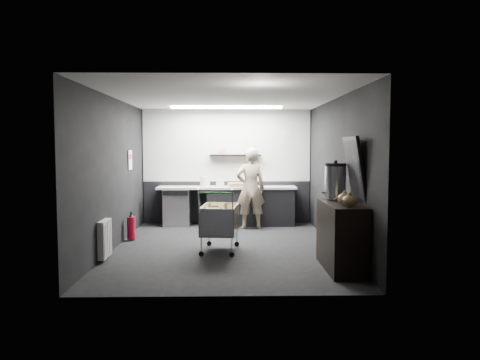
{
  "coord_description": "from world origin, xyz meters",
  "views": [
    {
      "loc": [
        0.08,
        -8.36,
        1.84
      ],
      "look_at": [
        0.26,
        0.4,
        1.2
      ],
      "focal_mm": 35.0,
      "sensor_mm": 36.0,
      "label": 1
    }
  ],
  "objects": [
    {
      "name": "wall_front",
      "position": [
        0.0,
        -2.75,
        1.35
      ],
      "size": [
        5.5,
        0.0,
        5.5
      ],
      "primitive_type": "plane",
      "rotation": [
        -1.57,
        0.0,
        0.0
      ],
      "color": "black",
      "rests_on": "floor"
    },
    {
      "name": "dado_panel",
      "position": [
        0.0,
        2.73,
        0.5
      ],
      "size": [
        3.95,
        0.02,
        1.0
      ],
      "primitive_type": "cube",
      "color": "black",
      "rests_on": "wall_back"
    },
    {
      "name": "wall_right",
      "position": [
        2.0,
        0.0,
        1.35
      ],
      "size": [
        0.0,
        5.5,
        5.5
      ],
      "primitive_type": "plane",
      "rotation": [
        1.57,
        0.0,
        -1.57
      ],
      "color": "black",
      "rests_on": "floor"
    },
    {
      "name": "floor",
      "position": [
        0.0,
        0.0,
        0.0
      ],
      "size": [
        5.5,
        5.5,
        0.0
      ],
      "primitive_type": "plane",
      "color": "black",
      "rests_on": "ground"
    },
    {
      "name": "white_container",
      "position": [
        -0.15,
        2.37,
        0.98
      ],
      "size": [
        0.19,
        0.15,
        0.16
      ],
      "primitive_type": "cube",
      "rotation": [
        0.0,
        0.0,
        0.02
      ],
      "color": "silver",
      "rests_on": "prep_counter"
    },
    {
      "name": "floating_shelf",
      "position": [
        0.2,
        2.62,
        1.62
      ],
      "size": [
        1.2,
        0.22,
        0.04
      ],
      "primitive_type": "cube",
      "color": "black",
      "rests_on": "wall_back"
    },
    {
      "name": "poster_red_band",
      "position": [
        -1.98,
        1.3,
        1.62
      ],
      "size": [
        0.02,
        0.22,
        0.1
      ],
      "primitive_type": "cube",
      "color": "red",
      "rests_on": "poster"
    },
    {
      "name": "prep_counter",
      "position": [
        0.14,
        2.42,
        0.46
      ],
      "size": [
        3.2,
        0.61,
        0.9
      ],
      "color": "black",
      "rests_on": "floor"
    },
    {
      "name": "fire_extinguisher",
      "position": [
        -1.85,
        0.7,
        0.26
      ],
      "size": [
        0.16,
        0.16,
        0.53
      ],
      "color": "#BA0C28",
      "rests_on": "floor"
    },
    {
      "name": "wall_left",
      "position": [
        -2.0,
        0.0,
        1.35
      ],
      "size": [
        0.0,
        5.5,
        5.5
      ],
      "primitive_type": "plane",
      "rotation": [
        1.57,
        0.0,
        1.57
      ],
      "color": "black",
      "rests_on": "floor"
    },
    {
      "name": "kitchen_wall_panel",
      "position": [
        0.0,
        2.73,
        1.85
      ],
      "size": [
        3.95,
        0.02,
        1.7
      ],
      "primitive_type": "cube",
      "color": "#BBBCB7",
      "rests_on": "wall_back"
    },
    {
      "name": "wall_clock",
      "position": [
        1.4,
        2.72,
        2.15
      ],
      "size": [
        0.2,
        0.03,
        0.2
      ],
      "primitive_type": "cylinder",
      "rotation": [
        1.57,
        0.0,
        0.0
      ],
      "color": "silver",
      "rests_on": "wall_back"
    },
    {
      "name": "ceiling_strip",
      "position": [
        0.0,
        1.85,
        2.67
      ],
      "size": [
        2.4,
        0.2,
        0.04
      ],
      "primitive_type": "cube",
      "color": "white",
      "rests_on": "ceiling"
    },
    {
      "name": "radiator",
      "position": [
        -1.94,
        -0.9,
        0.35
      ],
      "size": [
        0.1,
        0.5,
        0.6
      ],
      "primitive_type": "cube",
      "color": "silver",
      "rests_on": "wall_left"
    },
    {
      "name": "ceiling",
      "position": [
        0.0,
        0.0,
        2.7
      ],
      "size": [
        5.5,
        5.5,
        0.0
      ],
      "primitive_type": "plane",
      "rotation": [
        3.14,
        0.0,
        0.0
      ],
      "color": "silver",
      "rests_on": "wall_back"
    },
    {
      "name": "pink_tub",
      "position": [
        -0.5,
        2.42,
        1.01
      ],
      "size": [
        0.23,
        0.23,
        0.23
      ],
      "primitive_type": "cylinder",
      "color": "silver",
      "rests_on": "prep_counter"
    },
    {
      "name": "wall_back",
      "position": [
        0.0,
        2.75,
        1.35
      ],
      "size": [
        5.5,
        0.0,
        5.5
      ],
      "primitive_type": "plane",
      "rotation": [
        1.57,
        0.0,
        0.0
      ],
      "color": "black",
      "rests_on": "floor"
    },
    {
      "name": "sideboard",
      "position": [
        1.74,
        -1.49,
        0.63
      ],
      "size": [
        0.57,
        1.32,
        1.98
      ],
      "color": "black",
      "rests_on": "floor"
    },
    {
      "name": "cardboard_box",
      "position": [
        0.27,
        2.37,
        0.95
      ],
      "size": [
        0.5,
        0.42,
        0.09
      ],
      "primitive_type": "cube",
      "rotation": [
        0.0,
        0.0,
        0.18
      ],
      "color": "#A07D55",
      "rests_on": "prep_counter"
    },
    {
      "name": "shopping_cart",
      "position": [
        -0.11,
        -0.28,
        0.52
      ],
      "size": [
        0.69,
        1.05,
        1.09
      ],
      "color": "silver",
      "rests_on": "floor"
    },
    {
      "name": "poster",
      "position": [
        -1.98,
        1.3,
        1.55
      ],
      "size": [
        0.02,
        0.3,
        0.4
      ],
      "primitive_type": "cube",
      "color": "white",
      "rests_on": "wall_left"
    },
    {
      "name": "person",
      "position": [
        0.53,
        1.97,
        0.9
      ],
      "size": [
        0.7,
        0.51,
        1.8
      ],
      "primitive_type": "imported",
      "rotation": [
        0.0,
        0.0,
        3.26
      ],
      "color": "beige",
      "rests_on": "floor"
    }
  ]
}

